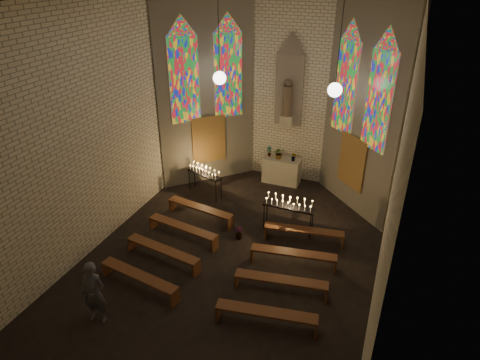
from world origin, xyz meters
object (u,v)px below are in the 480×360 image
aisle_flower_pot (239,233)px  votive_stand_left (204,172)px  votive_stand_right (289,204)px  altar (282,170)px  visitor (94,293)px

aisle_flower_pot → votive_stand_left: votive_stand_left is taller
aisle_flower_pot → votive_stand_right: size_ratio=0.25×
aisle_flower_pot → votive_stand_left: size_ratio=0.27×
votive_stand_left → votive_stand_right: (3.46, -1.18, 0.10)m
altar → aisle_flower_pot: altar is taller
votive_stand_left → votive_stand_right: size_ratio=0.92×
altar → votive_stand_right: votive_stand_right is taller
altar → votive_stand_right: (1.14, -3.11, 0.50)m
votive_stand_left → visitor: size_ratio=0.89×
altar → votive_stand_left: (-2.32, -1.93, 0.41)m
visitor → aisle_flower_pot: bearing=55.2°
aisle_flower_pot → visitor: visitor is taller
votive_stand_left → visitor: (0.24, -6.43, -0.08)m
altar → aisle_flower_pot: (-0.15, -4.05, -0.30)m
votive_stand_right → visitor: bearing=-121.1°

